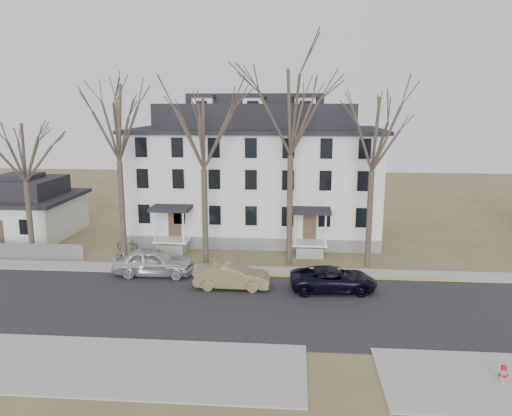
# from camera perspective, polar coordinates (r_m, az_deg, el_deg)

# --- Properties ---
(ground) EXTENTS (120.00, 120.00, 0.00)m
(ground) POSITION_cam_1_polar(r_m,az_deg,el_deg) (26.77, 1.24, -12.97)
(ground) COLOR olive
(ground) RESTS_ON ground
(main_road) EXTENTS (120.00, 10.00, 0.04)m
(main_road) POSITION_cam_1_polar(r_m,az_deg,el_deg) (28.60, 1.48, -11.30)
(main_road) COLOR #27272A
(main_road) RESTS_ON ground
(far_sidewalk) EXTENTS (120.00, 2.00, 0.08)m
(far_sidewalk) POSITION_cam_1_polar(r_m,az_deg,el_deg) (34.19, 2.05, -7.36)
(far_sidewalk) COLOR #A09F97
(far_sidewalk) RESTS_ON ground
(near_sidewalk_left) EXTENTS (20.00, 5.00, 0.08)m
(near_sidewalk_left) POSITION_cam_1_polar(r_m,az_deg,el_deg) (24.20, -19.69, -16.56)
(near_sidewalk_left) COLOR #A09F97
(near_sidewalk_left) RESTS_ON ground
(yellow_curb) EXTENTS (14.00, 0.25, 0.06)m
(yellow_curb) POSITION_cam_1_polar(r_m,az_deg,el_deg) (33.50, 10.63, -7.97)
(yellow_curb) COLOR gold
(yellow_curb) RESTS_ON ground
(boarding_house) EXTENTS (20.80, 12.36, 12.05)m
(boarding_house) POSITION_cam_1_polar(r_m,az_deg,el_deg) (42.76, 0.03, 3.96)
(boarding_house) COLOR slate
(boarding_house) RESTS_ON ground
(small_house) EXTENTS (8.70, 8.70, 5.00)m
(small_house) POSITION_cam_1_polar(r_m,az_deg,el_deg) (47.43, -25.03, -0.22)
(small_house) COLOR silver
(small_house) RESTS_ON ground
(tree_far_left) EXTENTS (8.40, 8.40, 13.72)m
(tree_far_left) POSITION_cam_1_polar(r_m,az_deg,el_deg) (36.27, -15.60, 10.00)
(tree_far_left) COLOR #473B31
(tree_far_left) RESTS_ON ground
(tree_mid_left) EXTENTS (7.80, 7.80, 12.74)m
(tree_mid_left) POSITION_cam_1_polar(r_m,az_deg,el_deg) (34.70, -6.07, 9.07)
(tree_mid_left) COLOR #473B31
(tree_mid_left) RESTS_ON ground
(tree_center) EXTENTS (9.00, 9.00, 14.70)m
(tree_center) POSITION_cam_1_polar(r_m,az_deg,el_deg) (34.07, 4.05, 11.55)
(tree_center) COLOR #473B31
(tree_center) RESTS_ON ground
(tree_mid_right) EXTENTS (7.80, 7.80, 12.74)m
(tree_mid_right) POSITION_cam_1_polar(r_m,az_deg,el_deg) (34.48, 13.30, 8.81)
(tree_mid_right) COLOR #473B31
(tree_mid_right) RESTS_ON ground
(tree_bungalow) EXTENTS (6.60, 6.60, 10.78)m
(tree_bungalow) POSITION_cam_1_polar(r_m,az_deg,el_deg) (39.33, -25.09, 6.18)
(tree_bungalow) COLOR #473B31
(tree_bungalow) RESTS_ON ground
(car_silver) EXTENTS (5.33, 2.22, 1.80)m
(car_silver) POSITION_cam_1_polar(r_m,az_deg,el_deg) (33.99, -11.61, -6.11)
(car_silver) COLOR silver
(car_silver) RESTS_ON ground
(car_tan) EXTENTS (4.65, 1.64, 1.53)m
(car_tan) POSITION_cam_1_polar(r_m,az_deg,el_deg) (31.11, -2.75, -7.84)
(car_tan) COLOR olive
(car_tan) RESTS_ON ground
(car_navy) EXTENTS (5.43, 2.84, 1.46)m
(car_navy) POSITION_cam_1_polar(r_m,az_deg,el_deg) (31.04, 8.82, -8.09)
(car_navy) COLOR black
(car_navy) RESTS_ON ground
(bicycle_left) EXTENTS (1.79, 0.83, 0.90)m
(bicycle_left) POSITION_cam_1_polar(r_m,az_deg,el_deg) (40.21, -14.50, -4.11)
(bicycle_left) COLOR black
(bicycle_left) RESTS_ON ground
(fire_hydrant) EXTENTS (0.36, 0.34, 0.87)m
(fire_hydrant) POSITION_cam_1_polar(r_m,az_deg,el_deg) (23.60, 26.40, -16.70)
(fire_hydrant) COLOR #B7B7BA
(fire_hydrant) RESTS_ON ground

